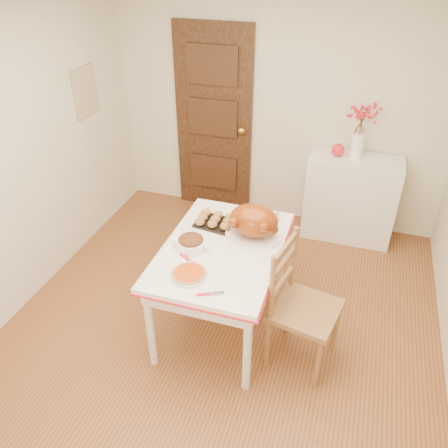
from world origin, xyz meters
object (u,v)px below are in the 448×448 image
(turkey_platter, at_px, (254,222))
(kitchen_table, at_px, (222,286))
(pumpkin_pie, at_px, (189,274))
(sideboard, at_px, (350,198))
(chair_oak, at_px, (306,308))

(turkey_platter, bearing_deg, kitchen_table, -147.23)
(pumpkin_pie, bearing_deg, sideboard, 64.44)
(sideboard, bearing_deg, pumpkin_pie, -115.56)
(turkey_platter, bearing_deg, sideboard, 50.99)
(turkey_platter, bearing_deg, chair_oak, -50.98)
(kitchen_table, relative_size, pumpkin_pie, 5.28)
(kitchen_table, distance_m, pumpkin_pie, 0.58)
(kitchen_table, distance_m, chair_oak, 0.73)
(chair_oak, bearing_deg, turkey_platter, 64.39)
(sideboard, distance_m, kitchen_table, 1.86)
(kitchen_table, relative_size, turkey_platter, 2.94)
(sideboard, xyz_separation_m, kitchen_table, (-0.87, -1.65, -0.07))
(chair_oak, relative_size, pumpkin_pie, 4.20)
(sideboard, relative_size, kitchen_table, 0.70)
(turkey_platter, relative_size, pumpkin_pie, 1.80)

